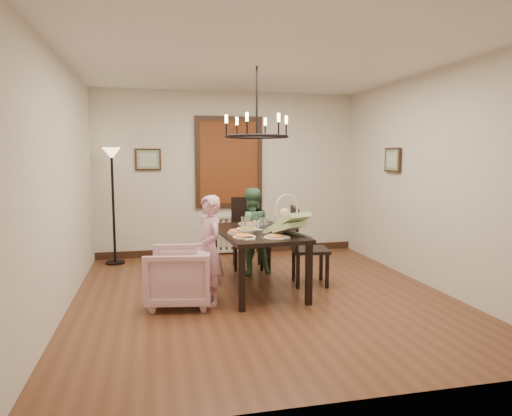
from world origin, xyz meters
name	(u,v)px	position (x,y,z in m)	size (l,w,h in m)	color
room_shell	(255,180)	(0.00, 0.37, 1.40)	(4.51, 5.00, 2.81)	brown
dining_table	(257,237)	(-0.01, 0.27, 0.68)	(1.03, 1.69, 0.76)	black
chair_far	(248,233)	(0.11, 1.40, 0.54)	(0.48, 0.48, 1.09)	black
chair_right	(310,245)	(0.74, 0.34, 0.53)	(0.47, 0.47, 1.06)	black
armchair	(179,276)	(-1.01, -0.12, 0.34)	(0.72, 0.74, 0.67)	#E5AFC2
elderly_woman	(210,259)	(-0.66, -0.17, 0.53)	(0.38, 0.25, 1.05)	#DF9DB7
seated_man	(251,238)	(0.08, 1.06, 0.52)	(0.51, 0.39, 1.04)	#497B55
baby_bouncer	(288,222)	(0.27, -0.17, 0.94)	(0.38, 0.53, 0.34)	#B6D895
salad_bowl	(248,230)	(-0.16, 0.09, 0.80)	(0.31, 0.31, 0.08)	white
pizza_platter	(240,232)	(-0.25, 0.12, 0.78)	(0.31, 0.31, 0.04)	tan
drinking_glass	(266,224)	(0.13, 0.35, 0.83)	(0.07, 0.07, 0.13)	silver
window_blinds	(229,162)	(0.00, 2.46, 1.60)	(1.00, 0.03, 1.40)	brown
radiator	(229,234)	(0.00, 2.48, 0.35)	(0.92, 0.12, 0.62)	silver
picture_back	(148,160)	(-1.35, 2.47, 1.65)	(0.42, 0.03, 0.36)	black
picture_right	(392,160)	(2.21, 0.90, 1.65)	(0.42, 0.03, 0.36)	black
floor_lamp	(113,208)	(-1.90, 2.15, 0.90)	(0.30, 0.30, 1.80)	black
chandelier	(257,136)	(-0.01, 0.27, 1.95)	(0.80, 0.80, 0.04)	black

